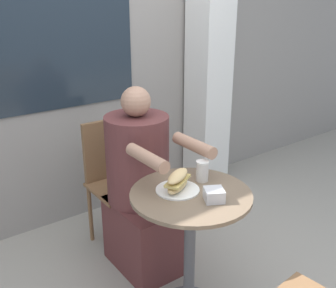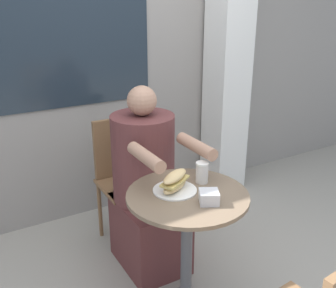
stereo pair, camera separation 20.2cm
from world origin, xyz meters
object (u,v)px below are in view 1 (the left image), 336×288
(cafe_table, at_px, (190,228))
(sandwich_on_plate, at_px, (178,183))
(drink_cup, at_px, (202,171))
(diner_chair, at_px, (114,172))
(seated_diner, at_px, (142,194))

(cafe_table, bearing_deg, sandwich_on_plate, 123.27)
(cafe_table, bearing_deg, drink_cup, 27.84)
(cafe_table, height_order, drink_cup, drink_cup)
(diner_chair, height_order, drink_cup, diner_chair)
(diner_chair, height_order, seated_diner, seated_diner)
(cafe_table, relative_size, seated_diner, 0.63)
(cafe_table, height_order, sandwich_on_plate, sandwich_on_plate)
(seated_diner, bearing_deg, sandwich_on_plate, 81.41)
(seated_diner, xyz_separation_m, drink_cup, (0.10, -0.44, 0.29))
(cafe_table, bearing_deg, diner_chair, 87.82)
(seated_diner, relative_size, sandwich_on_plate, 5.28)
(cafe_table, height_order, seated_diner, seated_diner)
(seated_diner, bearing_deg, cafe_table, 86.71)
(diner_chair, xyz_separation_m, sandwich_on_plate, (-0.07, -0.80, 0.25))
(cafe_table, height_order, diner_chair, diner_chair)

